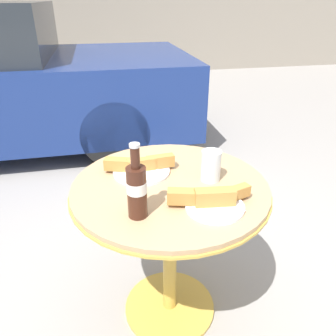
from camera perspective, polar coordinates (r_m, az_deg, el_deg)
ground_plane at (r=1.76m, az=0.28°, el=-23.09°), size 30.00×30.00×0.00m
bistro_table at (r=1.37m, az=0.34°, el=-8.33°), size 0.79×0.79×0.71m
cola_bottle_left at (r=1.06m, az=-5.46°, el=-3.65°), size 0.07×0.07×0.26m
drinking_glass at (r=1.30m, az=7.54°, el=0.11°), size 0.08×0.08×0.13m
lunch_plate_near at (r=1.37m, az=-4.80°, el=0.10°), size 0.30×0.24×0.06m
lunch_plate_far at (r=1.15m, az=7.62°, el=-5.56°), size 0.31×0.21×0.07m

